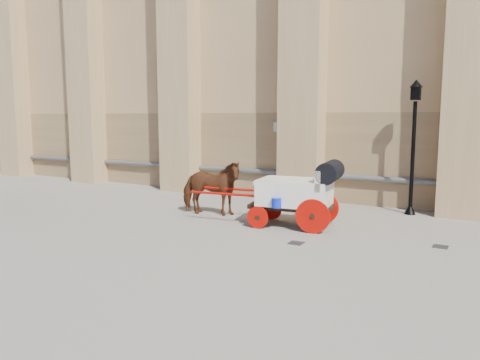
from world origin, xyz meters
The scene contains 6 objects.
ground centered at (0.00, 0.00, 0.00)m, with size 90.00×90.00×0.00m, color #6C655B.
horse centered at (-2.46, 0.26, 0.81)m, with size 0.87×1.92×1.62m, color brown.
carriage centered at (0.36, 0.18, 0.94)m, with size 4.11×1.59×1.75m.
street_lamp centered at (2.61, 3.27, 2.09)m, with size 0.37×0.37×3.91m.
drain_grate_near centered at (0.92, -1.38, 0.01)m, with size 0.32×0.32×0.01m, color black.
drain_grate_far centered at (3.82, -0.09, 0.01)m, with size 0.32×0.32×0.01m, color black.
Camera 1 is at (4.89, -11.02, 2.86)m, focal length 35.00 mm.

